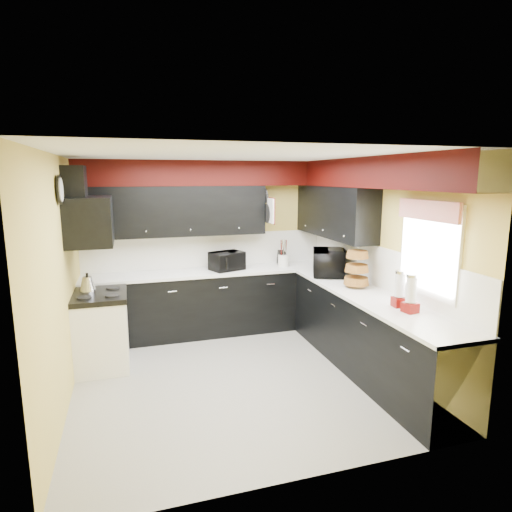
{
  "coord_description": "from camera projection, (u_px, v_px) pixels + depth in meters",
  "views": [
    {
      "loc": [
        -1.14,
        -4.47,
        2.28
      ],
      "look_at": [
        0.42,
        0.68,
        1.28
      ],
      "focal_mm": 30.0,
      "sensor_mm": 36.0,
      "label": 1
    }
  ],
  "objects": [
    {
      "name": "pan_top",
      "position": [
        265.0,
        196.0,
        6.28
      ],
      "size": [
        0.03,
        0.22,
        0.4
      ],
      "primitive_type": null,
      "color": "black",
      "rests_on": "upper_back"
    },
    {
      "name": "counter_back",
      "position": [
        212.0,
        272.0,
        6.2
      ],
      "size": [
        3.62,
        0.64,
        0.04
      ],
      "primitive_type": "cube",
      "color": "white",
      "rests_on": "cab_back"
    },
    {
      "name": "cut_board",
      "position": [
        271.0,
        211.0,
        6.08
      ],
      "size": [
        0.03,
        0.26,
        0.35
      ],
      "primitive_type": "cube",
      "color": "white",
      "rests_on": "upper_back"
    },
    {
      "name": "upper_back",
      "position": [
        174.0,
        211.0,
        6.01
      ],
      "size": [
        2.6,
        0.35,
        0.7
      ],
      "primitive_type": "cube",
      "color": "black",
      "rests_on": "wall_back"
    },
    {
      "name": "soffit_back",
      "position": [
        208.0,
        173.0,
        6.05
      ],
      "size": [
        3.6,
        0.36,
        0.35
      ],
      "primitive_type": "cube",
      "color": "black",
      "rests_on": "wall_back"
    },
    {
      "name": "deco_plate",
      "position": [
        400.0,
        179.0,
        4.72
      ],
      "size": [
        0.03,
        0.24,
        0.24
      ],
      "primitive_type": null,
      "color": "white",
      "rests_on": "wall_right"
    },
    {
      "name": "cab_back",
      "position": [
        212.0,
        303.0,
        6.28
      ],
      "size": [
        3.6,
        0.6,
        0.9
      ],
      "primitive_type": "cube",
      "color": "black",
      "rests_on": "ground"
    },
    {
      "name": "dispenser_b",
      "position": [
        400.0,
        291.0,
        4.44
      ],
      "size": [
        0.14,
        0.14,
        0.35
      ],
      "primitive_type": null,
      "rotation": [
        0.0,
        0.0,
        -0.11
      ],
      "color": "#57000A",
      "rests_on": "counter_right"
    },
    {
      "name": "cooktop",
      "position": [
        99.0,
        296.0,
        5.07
      ],
      "size": [
        0.62,
        0.77,
        0.06
      ],
      "primitive_type": "cube",
      "color": "black",
      "rests_on": "stove"
    },
    {
      "name": "wall_right",
      "position": [
        379.0,
        262.0,
        5.24
      ],
      "size": [
        0.06,
        3.6,
        2.5
      ],
      "primitive_type": "cube",
      "color": "#E0C666",
      "rests_on": "ground"
    },
    {
      "name": "soffit_right",
      "position": [
        379.0,
        172.0,
        4.82
      ],
      "size": [
        0.36,
        3.24,
        0.35
      ],
      "primitive_type": "cube",
      "color": "black",
      "rests_on": "wall_right"
    },
    {
      "name": "valance",
      "position": [
        428.0,
        210.0,
        4.24
      ],
      "size": [
        0.04,
        0.88,
        0.2
      ],
      "primitive_type": "cube",
      "color": "red",
      "rests_on": "wall_right"
    },
    {
      "name": "pan_mid",
      "position": [
        267.0,
        214.0,
        6.2
      ],
      "size": [
        0.03,
        0.28,
        0.46
      ],
      "primitive_type": null,
      "color": "black",
      "rests_on": "upper_back"
    },
    {
      "name": "pan_low",
      "position": [
        262.0,
        214.0,
        6.45
      ],
      "size": [
        0.03,
        0.24,
        0.42
      ],
      "primitive_type": null,
      "color": "black",
      "rests_on": "upper_back"
    },
    {
      "name": "ground",
      "position": [
        238.0,
        376.0,
        4.95
      ],
      "size": [
        3.6,
        3.6,
        0.0
      ],
      "primitive_type": "plane",
      "color": "gray",
      "rests_on": "ground"
    },
    {
      "name": "splash_back",
      "position": [
        208.0,
        250.0,
        6.42
      ],
      "size": [
        3.6,
        0.02,
        0.5
      ],
      "primitive_type": "cube",
      "color": "white",
      "rests_on": "counter_back"
    },
    {
      "name": "toaster_oven",
      "position": [
        227.0,
        261.0,
        6.2
      ],
      "size": [
        0.56,
        0.51,
        0.27
      ],
      "primitive_type": "imported",
      "rotation": [
        0.0,
        0.0,
        0.34
      ],
      "color": "black",
      "rests_on": "counter_back"
    },
    {
      "name": "kettle",
      "position": [
        88.0,
        284.0,
        5.17
      ],
      "size": [
        0.23,
        0.23,
        0.17
      ],
      "primitive_type": null,
      "rotation": [
        0.0,
        0.0,
        0.22
      ],
      "color": "#A3A3A7",
      "rests_on": "cooktop"
    },
    {
      "name": "cab_right",
      "position": [
        368.0,
        335.0,
        5.02
      ],
      "size": [
        0.6,
        3.0,
        0.9
      ],
      "primitive_type": "cube",
      "color": "black",
      "rests_on": "ground"
    },
    {
      "name": "wall_left",
      "position": [
        60.0,
        283.0,
        4.21
      ],
      "size": [
        0.06,
        3.6,
        2.5
      ],
      "primitive_type": "cube",
      "color": "#E0C666",
      "rests_on": "ground"
    },
    {
      "name": "ceiling",
      "position": [
        236.0,
        155.0,
        4.49
      ],
      "size": [
        3.6,
        3.6,
        0.06
      ],
      "primitive_type": "cube",
      "color": "white",
      "rests_on": "wall_back"
    },
    {
      "name": "knife_block",
      "position": [
        281.0,
        258.0,
        6.56
      ],
      "size": [
        0.11,
        0.15,
        0.22
      ],
      "primitive_type": "cube",
      "rotation": [
        0.0,
        0.0,
        -0.08
      ],
      "color": "black",
      "rests_on": "counter_back"
    },
    {
      "name": "upper_right",
      "position": [
        334.0,
        212.0,
        5.93
      ],
      "size": [
        0.35,
        1.8,
        0.7
      ],
      "primitive_type": "cube",
      "color": "black",
      "rests_on": "wall_right"
    },
    {
      "name": "stove",
      "position": [
        102.0,
        332.0,
        5.15
      ],
      "size": [
        0.6,
        0.75,
        0.86
      ],
      "primitive_type": "cube",
      "color": "white",
      "rests_on": "ground"
    },
    {
      "name": "microwave",
      "position": [
        329.0,
        262.0,
        5.9
      ],
      "size": [
        0.63,
        0.74,
        0.34
      ],
      "primitive_type": "imported",
      "rotation": [
        0.0,
        0.0,
        1.16
      ],
      "color": "black",
      "rests_on": "counter_right"
    },
    {
      "name": "dispenser_a",
      "position": [
        411.0,
        295.0,
        4.25
      ],
      "size": [
        0.15,
        0.15,
        0.36
      ],
      "primitive_type": null,
      "rotation": [
        0.0,
        0.0,
        0.16
      ],
      "color": "#5B0100",
      "rests_on": "counter_right"
    },
    {
      "name": "utensil_crock",
      "position": [
        284.0,
        261.0,
        6.47
      ],
      "size": [
        0.21,
        0.21,
        0.17
      ],
      "primitive_type": "cylinder",
      "rotation": [
        0.0,
        0.0,
        0.41
      ],
      "color": "white",
      "rests_on": "counter_back"
    },
    {
      "name": "wall_back",
      "position": [
        207.0,
        246.0,
        6.42
      ],
      "size": [
        3.6,
        0.06,
        2.5
      ],
      "primitive_type": "cube",
      "color": "#E0C666",
      "rests_on": "ground"
    },
    {
      "name": "hood",
      "position": [
        89.0,
        221.0,
        4.89
      ],
      "size": [
        0.5,
        0.78,
        0.55
      ],
      "primitive_type": "cube",
      "color": "black",
      "rests_on": "wall_left"
    },
    {
      "name": "baskets",
      "position": [
        357.0,
        268.0,
        5.22
      ],
      "size": [
        0.27,
        0.27,
        0.5
      ],
      "primitive_type": null,
      "color": "brown",
      "rests_on": "upper_right"
    },
    {
      "name": "clock",
      "position": [
        60.0,
        190.0,
        4.29
      ],
      "size": [
        0.03,
        0.3,
        0.3
      ],
      "primitive_type": null,
      "color": "black",
      "rests_on": "wall_left"
    },
    {
      "name": "hood_duct",
      "position": [
        74.0,
        184.0,
        4.78
      ],
      "size": [
        0.24,
        0.4,
        0.4
      ],
      "primitive_type": "cube",
      "color": "black",
      "rests_on": "wall_left"
    },
    {
      "name": "window",
      "position": [
        430.0,
        250.0,
        4.33
      ],
      "size": [
        0.03,
        0.86,
        0.96
      ],
      "primitive_type": null,
      "color": "white",
      "rests_on": "wall_right"
    },
    {
      "name": "splash_right",
      "position": [
        378.0,
        267.0,
        5.25
      ],
      "size": [
        0.02,
        3.6,
        0.5
      ],
      "primitive_type": "cube",
      "color": "white",
      "rests_on": "counter_right"
    },
    {
      "name": "counter_right",
      "position": [
        370.0,
        296.0,
        4.93
      ],
      "size": [
        0.64,
        3.02,
        0.04
      ],
      "primitive_type": "cube",
      "color": "white",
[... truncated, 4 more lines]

